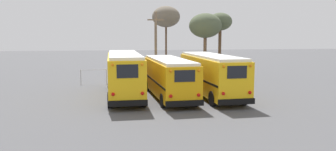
# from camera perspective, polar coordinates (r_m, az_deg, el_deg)

# --- Properties ---
(ground_plane) EXTENTS (160.00, 160.00, 0.00)m
(ground_plane) POSITION_cam_1_polar(r_m,az_deg,el_deg) (25.20, 0.11, -3.80)
(ground_plane) COLOR #4C4C4F
(school_bus_0) EXTENTS (2.64, 10.77, 3.37)m
(school_bus_0) POSITION_cam_1_polar(r_m,az_deg,el_deg) (25.52, -7.64, 0.44)
(school_bus_0) COLOR yellow
(school_bus_0) RESTS_ON ground
(school_bus_1) EXTENTS (2.91, 9.64, 2.98)m
(school_bus_1) POSITION_cam_1_polar(r_m,az_deg,el_deg) (24.84, 0.15, -0.17)
(school_bus_1) COLOR #E5A00C
(school_bus_1) RESTS_ON ground
(school_bus_2) EXTENTS (2.88, 10.23, 3.23)m
(school_bus_2) POSITION_cam_1_polar(r_m,az_deg,el_deg) (25.70, 7.47, 0.32)
(school_bus_2) COLOR yellow
(school_bus_2) RESTS_ON ground
(utility_pole) EXTENTS (1.80, 0.28, 7.27)m
(utility_pole) POSITION_cam_1_polar(r_m,az_deg,el_deg) (36.17, -2.15, 5.54)
(utility_pole) COLOR #75604C
(utility_pole) RESTS_ON ground
(bare_tree_0) EXTENTS (2.73, 2.73, 7.32)m
(bare_tree_0) POSITION_cam_1_polar(r_m,az_deg,el_deg) (38.84, 9.08, 9.03)
(bare_tree_0) COLOR brown
(bare_tree_0) RESTS_ON ground
(bare_tree_1) EXTENTS (3.60, 3.60, 7.14)m
(bare_tree_1) POSITION_cam_1_polar(r_m,az_deg,el_deg) (36.60, 6.52, 8.54)
(bare_tree_1) COLOR brown
(bare_tree_1) RESTS_ON ground
(bare_tree_2) EXTENTS (3.60, 3.60, 8.46)m
(bare_tree_2) POSITION_cam_1_polar(r_m,az_deg,el_deg) (42.76, -0.34, 10.15)
(bare_tree_2) COLOR brown
(bare_tree_2) RESTS_ON ground
(fence_line) EXTENTS (14.74, 0.06, 1.42)m
(fence_line) POSITION_cam_1_polar(r_m,az_deg,el_deg) (32.82, -2.12, 0.46)
(fence_line) COLOR #939399
(fence_line) RESTS_ON ground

